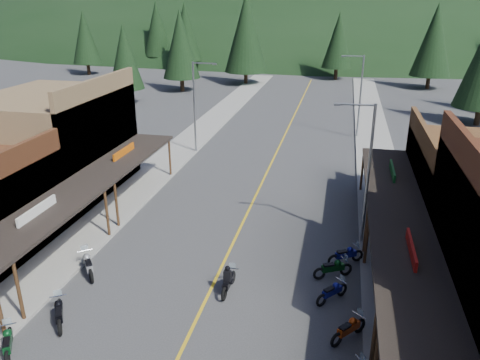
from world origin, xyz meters
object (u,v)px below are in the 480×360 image
Objects in this scene: pine_0 at (85,37)px; rider_on_bike at (228,281)px; bike_east_7 at (349,328)px; bike_east_10 at (346,254)px; pine_7 at (157,29)px; bike_west_7 at (59,312)px; bike_east_8 at (332,291)px; shop_west_3 at (56,144)px; bike_west_6 at (8,342)px; pine_10 at (180,44)px; bike_east_9 at (333,267)px; bike_west_8 at (88,264)px; pine_4 at (434,40)px; streetlight_1 at (196,103)px; pine_1 at (185,31)px; pine_8 at (125,57)px; streetlight_2 at (366,169)px; pine_3 at (338,40)px; pedestrian_east_b at (377,214)px; pine_2 at (246,33)px; streetlight_3 at (359,93)px.

pine_0 is 5.43× the size of rider_on_bike.
bike_east_7 is 5.94m from bike_east_10.
bike_west_7 is (26.42, -78.02, -6.63)m from pine_7.
bike_east_8 is at bearing 6.82° from rider_on_bike.
bike_east_7 is (20.18, -11.69, -2.95)m from shop_west_3.
shop_west_3 is 5.41× the size of bike_west_6.
bike_east_9 is at bearing -62.77° from pine_10.
pine_7 is 5.91× the size of bike_west_7.
pine_0 is 4.91× the size of bike_west_8.
pine_4 reaches higher than bike_east_7.
streetlight_1 is 51.01m from pine_1.
streetlight_1 is 0.64× the size of pine_7.
pine_0 is 58.04m from pine_4.
pine_8 is (-15.05, 18.00, 1.52)m from streetlight_1.
bike_east_9 is (-1.33, -3.92, -3.88)m from streetlight_2.
rider_on_bike is at bearing -69.97° from pine_1.
pine_3 is at bearing -8.13° from pine_1.
pine_7 is 6.17× the size of rider_on_bike.
pine_10 reaches higher than pedestrian_east_b.
pine_2 reaches higher than pine_8.
pine_0 reaches higher than streetlight_1.
shop_west_3 is 5.49× the size of bike_east_7.
pine_3 is 1.10× the size of pine_8.
pine_3 is at bearing 71.99° from shop_west_3.
streetlight_3 is 30.67m from pine_8.
pedestrian_east_b is (17.96, -48.01, -6.98)m from pine_2.
pine_10 is (22.00, -12.00, 0.30)m from pine_0.
bike_east_7 is at bearing -30.20° from bike_east_10.
pine_2 reaches higher than pedestrian_east_b.
streetlight_3 reaches higher than bike_east_9.
bike_east_7 is at bearing -47.71° from bike_west_8.
bike_west_8 is at bearing -136.68° from bike_east_8.
bike_west_8 is 11.98m from bike_east_8.
bike_east_9 is (11.94, 2.39, -0.06)m from bike_west_8.
pine_10 is (-36.00, -10.00, -0.45)m from pine_4.
pine_2 is at bearing -99.82° from pedestrian_east_b.
bike_east_9 reaches higher than bike_east_8.
pine_2 is 6.24× the size of bike_west_8.
bike_west_7 is at bearing -118.52° from bike_east_8.
bike_east_9 is at bearing -65.80° from pine_1.
shop_west_3 is at bearing -74.03° from pine_8.
rider_on_bike is (7.36, 5.87, 0.03)m from bike_west_6.
pine_8 is at bearing -153.43° from pine_4.
rider_on_bike is at bearing -134.41° from streetlight_2.
pine_2 reaches higher than streetlight_1.
bike_west_7 is at bearing -132.02° from bike_east_7.
pine_2 is at bearing 55.33° from bike_west_8.
shop_west_3 reaches higher than bike_east_8.
bike_west_6 is (11.51, -54.08, -6.21)m from pine_10.
bike_east_8 is (11.23, 4.12, -0.06)m from bike_west_7.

